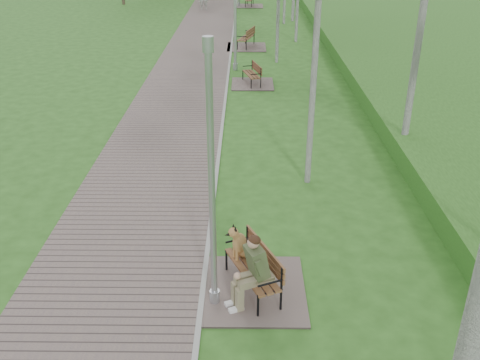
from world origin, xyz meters
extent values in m
plane|color=#2B571C|center=(0.00, 0.00, 0.00)|extent=(120.00, 120.00, 0.00)
cube|color=#6E5D59|center=(-1.75, 21.50, 0.02)|extent=(3.50, 67.00, 0.04)
cube|color=#999993|center=(0.00, 21.50, 0.03)|extent=(0.10, 67.00, 0.05)
cube|color=#448A2E|center=(12.00, 20.00, 0.00)|extent=(14.00, 70.00, 1.60)
cube|color=#6E5D59|center=(0.97, -0.21, 0.02)|extent=(1.90, 2.11, 0.04)
cube|color=brown|center=(0.92, -0.21, 0.48)|extent=(1.07, 1.64, 0.04)
cube|color=brown|center=(1.15, -0.11, 0.76)|extent=(0.68, 1.47, 0.35)
cube|color=#6E5D59|center=(1.06, 13.49, 0.02)|extent=(1.73, 1.93, 0.04)
cube|color=brown|center=(1.01, 13.49, 0.43)|extent=(0.79, 1.51, 0.04)
cube|color=brown|center=(1.24, 13.55, 0.69)|extent=(0.41, 1.41, 0.32)
cube|color=#6E5D59|center=(0.81, 20.51, 0.02)|extent=(2.05, 2.28, 0.04)
cube|color=brown|center=(0.76, 20.51, 0.51)|extent=(0.95, 1.79, 0.05)
cube|color=brown|center=(1.03, 20.44, 0.82)|extent=(0.50, 1.66, 0.38)
cube|color=#6E5D59|center=(1.06, 35.15, 0.02)|extent=(2.05, 2.27, 0.04)
cylinder|color=#9FA2A7|center=(0.24, -0.59, 0.14)|extent=(0.18, 0.18, 0.28)
cylinder|color=#9FA2A7|center=(0.24, -0.59, 2.31)|extent=(0.11, 0.11, 4.62)
cylinder|color=#9FA2A7|center=(0.24, -0.59, 4.67)|extent=(0.17, 0.17, 0.23)
cylinder|color=#9FA2A7|center=(0.31, 15.79, 0.16)|extent=(0.21, 0.21, 0.32)
cylinder|color=#9FA2A7|center=(0.31, 15.79, 2.64)|extent=(0.13, 0.13, 5.29)
cylinder|color=#9FA2A7|center=(0.22, 35.10, 0.14)|extent=(0.18, 0.18, 0.27)
cylinder|color=silver|center=(2.43, 4.39, 3.50)|extent=(0.17, 0.17, 7.00)
camera|label=1|loc=(0.79, -8.30, 6.31)|focal=40.00mm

